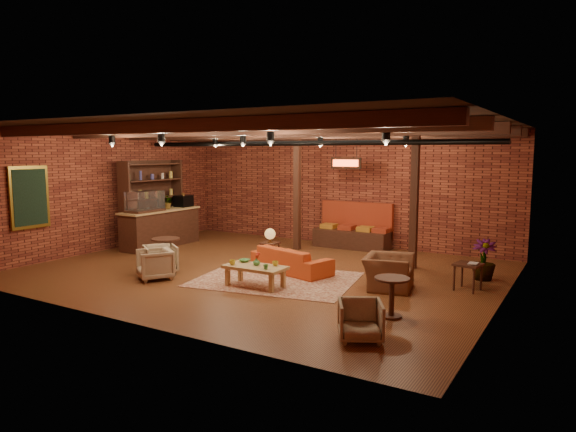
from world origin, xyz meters
The scene contains 29 objects.
floor centered at (0.00, 0.00, 0.00)m, with size 10.00×10.00×0.00m, color #3D1D0F.
ceiling centered at (0.00, 0.00, 3.20)m, with size 10.00×8.00×0.02m, color black.
wall_back centered at (0.00, 4.00, 1.60)m, with size 10.00×0.02×3.20m, color maroon.
wall_front centered at (0.00, -4.00, 1.60)m, with size 10.00×0.02×3.20m, color maroon.
wall_left centered at (-5.00, 0.00, 1.60)m, with size 0.02×8.00×3.20m, color maroon.
wall_right centered at (5.00, 0.00, 1.60)m, with size 0.02×8.00×3.20m, color maroon.
ceiling_beams centered at (0.00, 0.00, 3.08)m, with size 9.80×6.40×0.22m, color black, non-canonical shape.
ceiling_pipe centered at (0.00, 1.60, 2.85)m, with size 0.12×0.12×9.60m, color black.
post_left centered at (-0.60, 2.60, 1.60)m, with size 0.16×0.16×3.20m, color black.
post_right centered at (2.80, 2.00, 1.60)m, with size 0.16×0.16×3.20m, color black.
service_counter centered at (-4.10, 1.00, 0.80)m, with size 0.80×2.50×1.60m, color black, non-canonical shape.
plant_counter centered at (-4.00, 1.20, 1.22)m, with size 0.35×0.39×0.30m, color #337F33.
shelving_hutch centered at (-4.50, 1.10, 1.20)m, with size 0.52×2.00×2.40m, color black, non-canonical shape.
chalkboard_menu centered at (-4.93, -2.30, 1.60)m, with size 0.08×0.96×1.46m, color black.
banquette centered at (0.60, 3.55, 0.50)m, with size 2.10×0.70×1.00m, color maroon, non-canonical shape.
service_sign centered at (0.60, 3.10, 2.35)m, with size 0.86×0.06×0.30m, color #FF4419.
ceiling_spotlights centered at (0.00, 0.00, 2.86)m, with size 6.40×4.40×0.28m, color black, non-canonical shape.
rug centered at (0.70, -0.54, 0.01)m, with size 3.21×2.45×0.01m, color maroon.
sofa centered at (0.63, 0.20, 0.28)m, with size 1.92×0.75×0.56m, color #BA4119.
coffee_table centered at (0.64, -1.22, 0.38)m, with size 1.24×0.63×0.67m.
side_table_lamp centered at (-0.33, 0.82, 0.63)m, with size 0.44×0.44×0.82m.
round_table_left centered at (-2.10, -0.85, 0.46)m, with size 0.65×0.65×0.68m.
armchair_a centered at (-1.78, -1.35, 0.34)m, with size 0.67×0.62×0.69m, color beige.
armchair_b centered at (-1.50, -1.79, 0.35)m, with size 0.67×0.63×0.69m, color beige.
armchair_right centered at (2.95, -0.01, 0.44)m, with size 1.01×0.65×0.88m, color brown.
side_table_book centered at (4.30, 0.67, 0.49)m, with size 0.55×0.55×0.55m.
round_table_right centered at (3.60, -1.65, 0.44)m, with size 0.56×0.56×0.66m.
armchair_far centered at (3.56, -2.84, 0.31)m, with size 0.61×0.57×0.63m, color beige.
plant_tall centered at (4.40, 1.66, 1.27)m, with size 1.43×1.43×2.55m, color #4C7F4C.
Camera 1 is at (6.28, -9.36, 2.66)m, focal length 32.00 mm.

